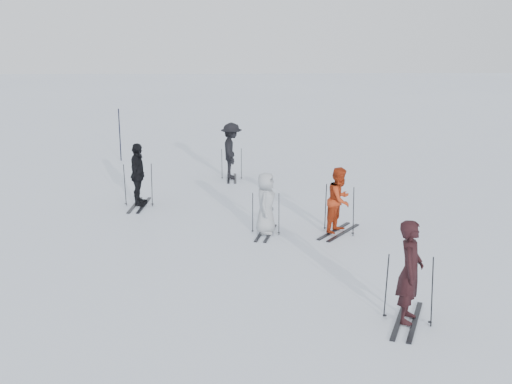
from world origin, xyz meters
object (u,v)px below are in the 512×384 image
(skier_red, at_px, (340,201))
(skier_uphill_left, at_px, (138,175))
(skier_near_dark, at_px, (410,273))
(piste_marker, at_px, (120,135))
(skier_uphill_far, at_px, (232,152))
(skier_grey, at_px, (266,204))

(skier_red, height_order, skier_uphill_left, skier_uphill_left)
(skier_near_dark, bearing_deg, piste_marker, 49.44)
(skier_red, relative_size, skier_uphill_far, 0.87)
(skier_uphill_left, xyz_separation_m, piste_marker, (-1.71, 6.82, 0.11))
(skier_grey, relative_size, skier_uphill_left, 0.85)
(skier_near_dark, xyz_separation_m, skier_uphill_far, (-3.27, 11.54, 0.03))
(skier_red, xyz_separation_m, skier_grey, (-1.93, -0.03, -0.06))
(skier_uphill_left, bearing_deg, piste_marker, 18.04)
(piste_marker, bearing_deg, skier_uphill_left, -75.96)
(skier_near_dark, xyz_separation_m, skier_uphill_left, (-6.06, 8.09, -0.01))
(piste_marker, bearing_deg, skier_near_dark, -62.49)
(skier_uphill_left, bearing_deg, skier_near_dark, -139.16)
(skier_uphill_left, xyz_separation_m, skier_uphill_far, (2.79, 3.45, 0.05))
(skier_red, relative_size, piste_marker, 0.82)
(skier_uphill_left, distance_m, skier_uphill_far, 4.44)
(skier_grey, height_order, skier_uphill_far, skier_uphill_far)
(skier_near_dark, bearing_deg, skier_uphill_far, 37.74)
(skier_red, bearing_deg, piste_marker, 72.94)
(skier_grey, bearing_deg, skier_red, -75.35)
(skier_near_dark, distance_m, skier_grey, 5.76)
(skier_uphill_left, bearing_deg, skier_grey, -123.38)
(skier_uphill_far, bearing_deg, skier_grey, -171.83)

